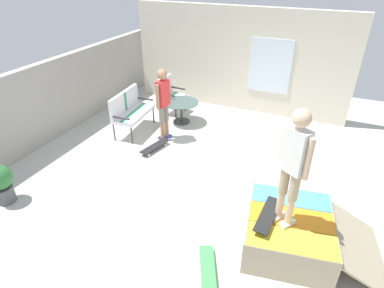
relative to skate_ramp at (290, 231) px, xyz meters
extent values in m
cube|color=beige|center=(0.92, 1.83, -0.33)|extent=(12.00, 12.00, 0.10)
cube|color=#9E998E|center=(0.92, 5.83, 0.62)|extent=(9.00, 0.20, 1.80)
cube|color=beige|center=(4.72, 2.33, 1.10)|extent=(0.20, 6.00, 2.76)
cube|color=silver|center=(4.61, 1.43, 1.07)|extent=(0.03, 1.10, 1.40)
cube|color=tan|center=(-0.01, 0.03, -0.01)|extent=(1.56, 1.44, 0.55)
cube|color=yellow|center=(-0.46, -0.05, 0.28)|extent=(0.63, 1.24, 0.01)
cube|color=orange|center=(-0.01, 0.03, 0.28)|extent=(0.63, 1.24, 0.01)
cube|color=#4C99D8|center=(0.45, 0.11, 0.28)|extent=(0.63, 1.24, 0.01)
cylinder|color=#B2B2B7|center=(-0.10, 0.61, 0.25)|extent=(1.31, 0.27, 0.05)
cube|color=tan|center=(0.16, -0.91, -0.03)|extent=(1.45, 1.00, 0.46)
cylinder|color=#38383D|center=(1.65, 3.88, -0.06)|extent=(0.04, 0.04, 0.44)
cylinder|color=#38383D|center=(2.82, 3.97, -0.06)|extent=(0.04, 0.04, 0.44)
cylinder|color=#38383D|center=(1.62, 4.34, -0.06)|extent=(0.04, 0.04, 0.44)
cylinder|color=#38383D|center=(2.78, 4.44, -0.06)|extent=(0.04, 0.04, 0.44)
cube|color=silver|center=(2.22, 4.16, 0.20)|extent=(1.29, 0.65, 0.08)
cube|color=#338C66|center=(2.22, 4.16, 0.24)|extent=(1.21, 0.19, 0.00)
cube|color=silver|center=(2.20, 4.39, 0.49)|extent=(1.25, 0.18, 0.50)
cube|color=#338C66|center=(2.20, 4.39, 0.49)|extent=(0.11, 0.09, 0.46)
cube|color=#38383D|center=(1.61, 4.11, 0.36)|extent=(0.08, 0.47, 0.04)
cube|color=#38383D|center=(2.82, 4.20, 0.36)|extent=(0.08, 0.47, 0.04)
cylinder|color=#38383D|center=(3.32, 3.56, -0.06)|extent=(0.04, 0.04, 0.44)
cylinder|color=#38383D|center=(3.85, 3.54, -0.06)|extent=(0.04, 0.04, 0.44)
cylinder|color=#38383D|center=(3.33, 4.03, -0.06)|extent=(0.04, 0.04, 0.44)
cylinder|color=#38383D|center=(3.87, 4.01, -0.06)|extent=(0.04, 0.04, 0.44)
cube|color=silver|center=(3.59, 3.79, 0.20)|extent=(0.64, 0.57, 0.08)
cube|color=#338C66|center=(3.59, 3.79, 0.24)|extent=(0.58, 0.12, 0.00)
cube|color=silver|center=(3.60, 4.02, 0.49)|extent=(0.62, 0.10, 0.50)
cube|color=#338C66|center=(3.60, 4.02, 0.49)|extent=(0.10, 0.09, 0.46)
cube|color=#38383D|center=(3.30, 3.80, 0.36)|extent=(0.06, 0.47, 0.04)
cube|color=#38383D|center=(3.88, 3.77, 0.36)|extent=(0.06, 0.47, 0.04)
cylinder|color=#38383D|center=(3.16, 3.32, -0.01)|extent=(0.06, 0.06, 0.55)
cylinder|color=#38383D|center=(3.16, 3.32, -0.27)|extent=(0.44, 0.44, 0.03)
cylinder|color=#425651|center=(3.16, 3.32, 0.28)|extent=(0.90, 0.90, 0.02)
cube|color=navy|center=(2.12, 3.32, -0.26)|extent=(0.14, 0.25, 0.05)
cylinder|color=#9E7051|center=(2.12, 3.32, -0.03)|extent=(0.10, 0.10, 0.40)
cylinder|color=slate|center=(2.12, 3.32, 0.37)|extent=(0.13, 0.13, 0.40)
cube|color=navy|center=(2.29, 3.30, -0.26)|extent=(0.14, 0.25, 0.05)
cylinder|color=#9E7051|center=(2.29, 3.30, -0.03)|extent=(0.10, 0.10, 0.40)
cylinder|color=slate|center=(2.29, 3.30, 0.37)|extent=(0.13, 0.13, 0.40)
cube|color=red|center=(2.21, 3.31, 0.87)|extent=(0.34, 0.22, 0.59)
sphere|color=#9E7051|center=(2.21, 3.31, 1.31)|extent=(0.23, 0.23, 0.23)
cylinder|color=#9E7051|center=(2.01, 3.33, 0.85)|extent=(0.08, 0.08, 0.56)
cylinder|color=#9E7051|center=(2.41, 3.28, 0.85)|extent=(0.08, 0.08, 0.56)
cube|color=silver|center=(-0.18, 0.06, 0.31)|extent=(0.26, 0.22, 0.05)
cylinder|color=beige|center=(-0.18, 0.06, 0.54)|extent=(0.10, 0.10, 0.41)
cylinder|color=tan|center=(-0.18, 0.06, 0.95)|extent=(0.13, 0.13, 0.41)
cube|color=silver|center=(-0.09, 0.21, 0.31)|extent=(0.26, 0.22, 0.05)
cylinder|color=beige|center=(-0.09, 0.21, 0.54)|extent=(0.10, 0.10, 0.41)
cylinder|color=tan|center=(-0.09, 0.21, 0.95)|extent=(0.13, 0.13, 0.41)
cube|color=silver|center=(-0.14, 0.13, 1.45)|extent=(0.32, 0.37, 0.60)
sphere|color=beige|center=(-0.14, 0.13, 1.90)|extent=(0.23, 0.23, 0.23)
cylinder|color=beige|center=(-0.24, -0.04, 1.43)|extent=(0.08, 0.08, 0.57)
cylinder|color=beige|center=(-0.03, 0.30, 1.43)|extent=(0.08, 0.08, 0.57)
cube|color=black|center=(1.62, 3.26, -0.19)|extent=(0.82, 0.37, 0.02)
cylinder|color=silver|center=(1.87, 3.12, -0.25)|extent=(0.06, 0.04, 0.06)
cylinder|color=silver|center=(1.91, 3.27, -0.25)|extent=(0.06, 0.04, 0.06)
cylinder|color=silver|center=(1.33, 3.24, -0.25)|extent=(0.06, 0.04, 0.06)
cylinder|color=silver|center=(1.36, 3.40, -0.25)|extent=(0.06, 0.04, 0.06)
cube|color=#3F8C4C|center=(-0.97, 0.93, -0.19)|extent=(0.81, 0.52, 0.02)
cylinder|color=gold|center=(-0.68, 0.98, -0.25)|extent=(0.06, 0.05, 0.06)
cylinder|color=gold|center=(-0.75, 1.12, -0.25)|extent=(0.06, 0.05, 0.06)
cube|color=black|center=(-0.20, 0.34, 0.38)|extent=(0.81, 0.25, 0.01)
cylinder|color=#333333|center=(0.08, 0.24, 0.31)|extent=(0.06, 0.03, 0.06)
cylinder|color=#333333|center=(0.09, 0.40, 0.31)|extent=(0.06, 0.03, 0.06)
cylinder|color=#333333|center=(-0.48, 0.28, 0.31)|extent=(0.06, 0.03, 0.06)
cylinder|color=#333333|center=(-0.47, 0.44, 0.31)|extent=(0.06, 0.03, 0.06)
cylinder|color=#515156|center=(-1.02, 4.80, -0.13)|extent=(0.32, 0.32, 0.30)
camera|label=1|loc=(-3.74, -0.07, 3.51)|focal=29.90mm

